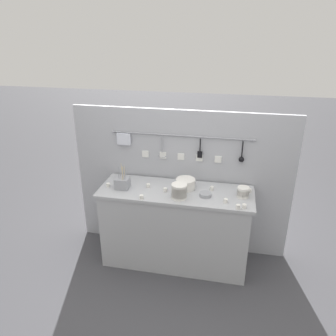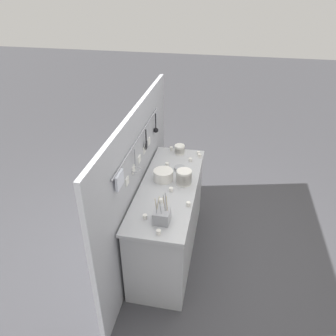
{
  "view_description": "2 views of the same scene",
  "coord_description": "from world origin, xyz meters",
  "views": [
    {
      "loc": [
        0.51,
        -2.88,
        2.36
      ],
      "look_at": [
        -0.07,
        -0.04,
        1.11
      ],
      "focal_mm": 35.0,
      "sensor_mm": 36.0,
      "label": 1
    },
    {
      "loc": [
        -2.6,
        -0.5,
        2.63
      ],
      "look_at": [
        0.01,
        0.01,
        1.04
      ],
      "focal_mm": 35.0,
      "sensor_mm": 36.0,
      "label": 2
    }
  ],
  "objects": [
    {
      "name": "ground_plane",
      "position": [
        0.0,
        0.0,
        0.0
      ],
      "size": [
        20.0,
        20.0,
        0.0
      ],
      "primitive_type": "plane",
      "color": "#424247"
    },
    {
      "name": "counter",
      "position": [
        0.0,
        0.0,
        0.43
      ],
      "size": [
        1.55,
        0.55,
        0.85
      ],
      "color": "#ADAFB5",
      "rests_on": "ground"
    },
    {
      "name": "back_wall",
      "position": [
        -0.0,
        0.31,
        0.81
      ],
      "size": [
        2.35,
        0.11,
        1.6
      ],
      "color": "#A8AAB2",
      "rests_on": "ground"
    },
    {
      "name": "bowl_stack_tall_left",
      "position": [
        0.66,
        0.0,
        0.9
      ],
      "size": [
        0.11,
        0.11,
        0.11
      ],
      "color": "silver",
      "rests_on": "counter"
    },
    {
      "name": "bowl_stack_back_corner",
      "position": [
        0.06,
        -0.14,
        0.92
      ],
      "size": [
        0.15,
        0.15,
        0.14
      ],
      "color": "silver",
      "rests_on": "counter"
    },
    {
      "name": "plate_stack",
      "position": [
        0.09,
        0.07,
        0.9
      ],
      "size": [
        0.2,
        0.2,
        0.1
      ],
      "color": "silver",
      "rests_on": "counter"
    },
    {
      "name": "steel_mixing_bowl",
      "position": [
        0.3,
        -0.06,
        0.87
      ],
      "size": [
        0.12,
        0.12,
        0.04
      ],
      "color": "#93969E",
      "rests_on": "counter"
    },
    {
      "name": "cutlery_caddy",
      "position": [
        -0.54,
        -0.05,
        0.91
      ],
      "size": [
        0.13,
        0.13,
        0.26
      ],
      "color": "#93969E",
      "rests_on": "counter"
    },
    {
      "name": "cup_front_right",
      "position": [
        0.35,
        0.09,
        0.87
      ],
      "size": [
        0.04,
        0.04,
        0.04
      ],
      "color": "silver",
      "rests_on": "counter"
    },
    {
      "name": "cup_beside_plates",
      "position": [
        0.61,
        -0.23,
        0.87
      ],
      "size": [
        0.04,
        0.04,
        0.04
      ],
      "color": "silver",
      "rests_on": "counter"
    },
    {
      "name": "cup_back_left",
      "position": [
        0.5,
        -0.15,
        0.87
      ],
      "size": [
        0.04,
        0.04,
        0.04
      ],
      "color": "silver",
      "rests_on": "counter"
    },
    {
      "name": "cup_front_left",
      "position": [
        -0.1,
        -0.04,
        0.87
      ],
      "size": [
        0.04,
        0.04,
        0.04
      ],
      "color": "silver",
      "rests_on": "counter"
    },
    {
      "name": "cup_by_caddy",
      "position": [
        0.67,
        -0.22,
        0.87
      ],
      "size": [
        0.04,
        0.04,
        0.04
      ],
      "color": "silver",
      "rests_on": "counter"
    },
    {
      "name": "cup_back_right",
      "position": [
        -0.7,
        -0.05,
        0.87
      ],
      "size": [
        0.04,
        0.04,
        0.04
      ],
      "color": "silver",
      "rests_on": "counter"
    },
    {
      "name": "cup_edge_far",
      "position": [
        -0.29,
        0.02,
        0.87
      ],
      "size": [
        0.04,
        0.04,
        0.04
      ],
      "color": "silver",
      "rests_on": "counter"
    },
    {
      "name": "cup_centre",
      "position": [
        0.72,
        0.11,
        0.87
      ],
      "size": [
        0.04,
        0.04,
        0.04
      ],
      "color": "silver",
      "rests_on": "counter"
    },
    {
      "name": "cup_mid_row",
      "position": [
        -0.53,
        0.1,
        0.87
      ],
      "size": [
        0.04,
        0.04,
        0.04
      ],
      "color": "silver",
      "rests_on": "counter"
    },
    {
      "name": "cup_edge_near",
      "position": [
        -0.29,
        -0.23,
        0.87
      ],
      "size": [
        0.04,
        0.04,
        0.04
      ],
      "color": "silver",
      "rests_on": "counter"
    }
  ]
}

